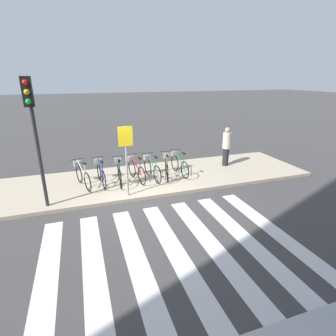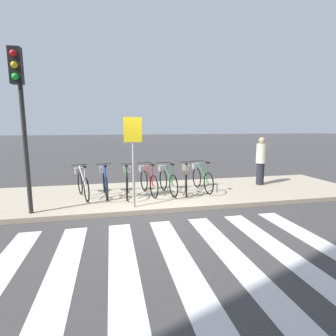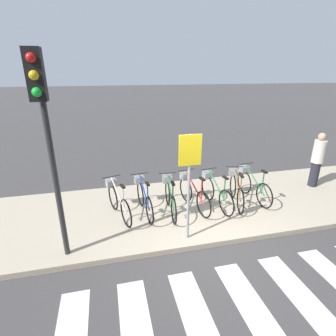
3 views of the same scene
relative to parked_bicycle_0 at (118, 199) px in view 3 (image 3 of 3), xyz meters
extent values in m
plane|color=#423F3F|center=(1.86, -1.56, -0.55)|extent=(120.00, 120.00, 0.00)
cube|color=#B7A88E|center=(1.86, 0.07, -0.49)|extent=(13.65, 3.27, 0.12)
torus|color=black|center=(0.15, -0.53, -0.10)|extent=(0.22, 0.65, 0.66)
torus|color=black|center=(-0.10, 0.35, -0.10)|extent=(0.22, 0.65, 0.66)
cylinder|color=beige|center=(0.03, -0.09, 0.17)|extent=(0.29, 0.90, 0.56)
cylinder|color=beige|center=(0.12, -0.41, 0.20)|extent=(0.04, 0.04, 0.60)
cube|color=black|center=(0.12, -0.41, 0.52)|extent=(0.12, 0.21, 0.04)
cylinder|color=#262626|center=(-0.10, 0.35, 0.47)|extent=(0.45, 0.15, 0.02)
cube|color=gray|center=(-0.11, 0.39, 0.28)|extent=(0.29, 0.26, 0.18)
torus|color=black|center=(0.69, -0.53, -0.10)|extent=(0.10, 0.67, 0.66)
torus|color=black|center=(0.60, 0.38, -0.10)|extent=(0.10, 0.67, 0.66)
cylinder|color=navy|center=(0.64, -0.08, 0.17)|extent=(0.12, 0.93, 0.56)
cylinder|color=navy|center=(0.67, -0.41, 0.20)|extent=(0.03, 0.03, 0.60)
cube|color=black|center=(0.67, -0.41, 0.52)|extent=(0.09, 0.21, 0.04)
cylinder|color=#262626|center=(0.60, 0.38, 0.47)|extent=(0.46, 0.07, 0.02)
cube|color=gray|center=(0.60, 0.43, 0.28)|extent=(0.26, 0.22, 0.18)
torus|color=black|center=(1.23, -0.65, -0.10)|extent=(0.09, 0.67, 0.66)
torus|color=black|center=(1.30, 0.26, -0.10)|extent=(0.09, 0.67, 0.66)
cylinder|color=#267238|center=(1.26, -0.19, 0.17)|extent=(0.10, 0.93, 0.56)
cylinder|color=#267238|center=(1.24, -0.52, 0.20)|extent=(0.03, 0.03, 0.60)
cube|color=black|center=(1.24, -0.52, 0.52)|extent=(0.09, 0.20, 0.04)
cylinder|color=#262626|center=(1.30, 0.26, 0.47)|extent=(0.46, 0.06, 0.02)
cube|color=gray|center=(1.30, 0.31, 0.28)|extent=(0.25, 0.22, 0.18)
torus|color=black|center=(2.00, -0.55, -0.10)|extent=(0.16, 0.66, 0.66)
torus|color=black|center=(1.82, 0.35, -0.10)|extent=(0.16, 0.66, 0.66)
cylinder|color=red|center=(1.91, -0.10, 0.17)|extent=(0.21, 0.92, 0.56)
cylinder|color=red|center=(1.97, -0.43, 0.20)|extent=(0.04, 0.04, 0.60)
cube|color=black|center=(1.97, -0.43, 0.52)|extent=(0.11, 0.21, 0.04)
cylinder|color=#262626|center=(1.82, 0.35, 0.47)|extent=(0.46, 0.11, 0.02)
cube|color=gray|center=(1.81, 0.39, 0.28)|extent=(0.27, 0.24, 0.18)
torus|color=black|center=(2.56, -0.61, -0.10)|extent=(0.12, 0.66, 0.66)
torus|color=black|center=(2.43, 0.29, -0.10)|extent=(0.12, 0.66, 0.66)
cylinder|color=#267238|center=(2.49, -0.16, 0.17)|extent=(0.16, 0.92, 0.56)
cylinder|color=#267238|center=(2.54, -0.49, 0.20)|extent=(0.04, 0.04, 0.60)
cube|color=black|center=(2.54, -0.49, 0.52)|extent=(0.10, 0.21, 0.04)
cylinder|color=#262626|center=(2.43, 0.29, 0.47)|extent=(0.46, 0.09, 0.02)
cube|color=gray|center=(2.43, 0.34, 0.28)|extent=(0.26, 0.23, 0.18)
torus|color=black|center=(2.94, -0.59, -0.10)|extent=(0.21, 0.65, 0.66)
torus|color=black|center=(3.18, 0.29, -0.10)|extent=(0.21, 0.65, 0.66)
cylinder|color=olive|center=(3.06, -0.15, 0.17)|extent=(0.27, 0.90, 0.56)
cylinder|color=olive|center=(2.97, -0.47, 0.20)|extent=(0.04, 0.04, 0.60)
cube|color=black|center=(2.97, -0.47, 0.52)|extent=(0.12, 0.21, 0.04)
cylinder|color=#262626|center=(3.18, 0.29, 0.47)|extent=(0.45, 0.14, 0.02)
cube|color=gray|center=(3.19, 0.33, 0.28)|extent=(0.28, 0.26, 0.18)
torus|color=black|center=(3.67, -0.47, -0.10)|extent=(0.09, 0.67, 0.66)
torus|color=black|center=(3.60, 0.44, -0.10)|extent=(0.09, 0.67, 0.66)
cylinder|color=#267238|center=(3.64, -0.02, 0.17)|extent=(0.10, 0.93, 0.56)
cylinder|color=#267238|center=(3.66, -0.35, 0.20)|extent=(0.03, 0.03, 0.60)
cube|color=black|center=(3.66, -0.35, 0.52)|extent=(0.09, 0.20, 0.04)
cylinder|color=#262626|center=(3.60, 0.44, 0.47)|extent=(0.46, 0.06, 0.02)
cube|color=gray|center=(3.60, 0.49, 0.28)|extent=(0.25, 0.22, 0.18)
cylinder|color=#23232D|center=(5.92, 0.39, -0.05)|extent=(0.26, 0.26, 0.76)
cylinder|color=beige|center=(5.92, 0.39, 0.67)|extent=(0.34, 0.34, 0.68)
sphere|color=tan|center=(5.92, 0.39, 1.11)|extent=(0.22, 0.22, 0.22)
cylinder|color=#2D2D2D|center=(-1.06, -1.21, 1.40)|extent=(0.10, 0.10, 3.66)
cube|color=black|center=(-1.06, -1.39, 2.86)|extent=(0.24, 0.20, 0.75)
sphere|color=red|center=(-1.06, -1.49, 3.08)|extent=(0.14, 0.14, 0.14)
sphere|color=gold|center=(-1.06, -1.49, 2.85)|extent=(0.14, 0.14, 0.14)
sphere|color=green|center=(-1.06, -1.49, 2.62)|extent=(0.14, 0.14, 0.14)
cylinder|color=#99999E|center=(1.37, -1.26, 0.69)|extent=(0.06, 0.06, 2.25)
cube|color=yellow|center=(1.37, -1.28, 1.52)|extent=(0.44, 0.03, 0.60)
camera|label=1|loc=(0.10, -9.03, 3.22)|focal=28.00mm
camera|label=2|loc=(0.84, -7.72, 1.61)|focal=28.00mm
camera|label=3|loc=(-0.12, -5.75, 2.93)|focal=28.00mm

